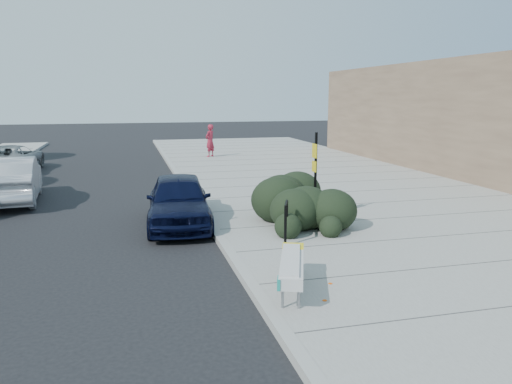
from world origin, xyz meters
The scene contains 11 objects.
ground centered at (0.00, 0.00, 0.00)m, with size 120.00×120.00×0.00m, color black.
sidewalk_near centered at (5.60, 5.00, 0.07)m, with size 11.20×50.00×0.15m, color gray.
curb_near centered at (0.00, 5.00, 0.08)m, with size 0.22×50.00×0.17m, color #9E9E99.
bench centered at (0.60, -2.43, 0.62)m, with size 1.07×1.99×0.60m.
bike_rack centered at (1.43, 0.47, 0.74)m, with size 0.28×0.63×0.97m.
sign_post centered at (2.96, 2.58, 1.54)m, with size 0.09×0.28×2.44m.
hedge centered at (2.47, 2.50, 0.87)m, with size 1.91×3.82×1.43m, color black.
sedan_navy centered at (-0.80, 3.28, 0.72)m, with size 1.70×4.23×1.44m, color black.
wagon_silver centered at (-6.00, 7.88, 0.78)m, with size 1.65×4.72×1.56m, color silver.
suv_silver centered at (-7.50, 15.50, 0.65)m, with size 2.14×4.65×1.29m, color gray.
pedestrian centered at (2.49, 17.89, 1.07)m, with size 0.67×0.44×1.84m, color maroon.
Camera 1 is at (-2.13, -10.42, 3.56)m, focal length 35.00 mm.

